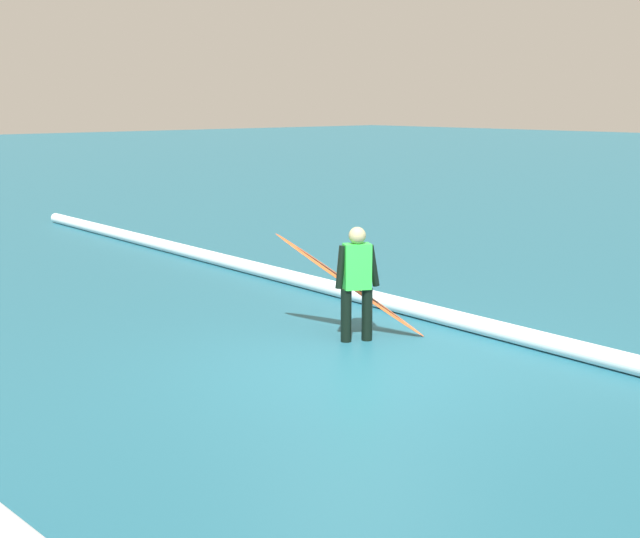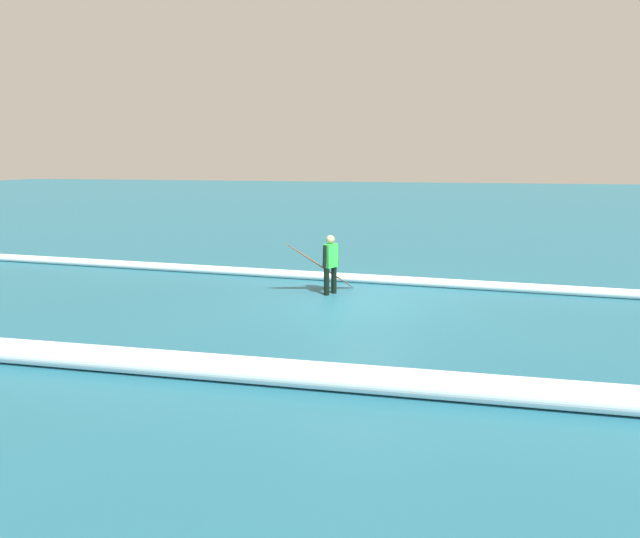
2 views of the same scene
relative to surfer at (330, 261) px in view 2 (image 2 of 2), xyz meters
The scene contains 5 objects.
ground_plane 1.42m from the surfer, 138.34° to the left, with size 147.15×147.15×0.00m, color #1E596C.
surfer is the anchor object (origin of this frame).
surfboard 0.37m from the surfer, 27.72° to the right, with size 1.67×1.52×1.36m.
wave_crest_foreground 1.64m from the surfer, 84.95° to the right, with size 0.24×0.24×25.73m, color white.
wave_crest_midground 5.81m from the surfer, 103.85° to the left, with size 0.41×0.41×14.82m, color white.
Camera 2 is at (-2.08, 12.05, 3.28)m, focal length 30.32 mm.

